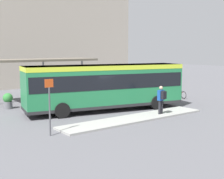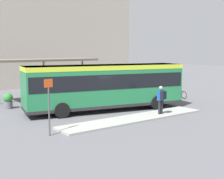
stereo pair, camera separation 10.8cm
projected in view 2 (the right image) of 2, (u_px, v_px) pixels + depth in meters
ground_plane at (106, 110)px, 21.75m from camera, size 120.00×120.00×0.00m
curb_island at (135, 118)px, 18.91m from camera, size 10.14×1.80×0.12m
city_bus at (106, 84)px, 21.52m from camera, size 11.39×4.78×3.17m
pedestrian_waiting at (161, 98)px, 19.79m from camera, size 0.46×0.48×1.80m
bicycle_red at (181, 94)px, 27.19m from camera, size 0.48×1.54×0.67m
bicycle_white at (175, 93)px, 27.85m from camera, size 0.48×1.58×0.68m
bicycle_yellow at (168, 92)px, 28.42m from camera, size 0.48×1.55×0.67m
bicycle_blue at (161, 92)px, 28.90m from camera, size 0.48×1.59×0.69m
station_shelter at (43, 61)px, 26.05m from camera, size 8.95×3.12×3.44m
potted_planter_near_shelter at (8, 100)px, 22.32m from camera, size 0.70×0.70×1.13m
platform_sign at (49, 105)px, 15.13m from camera, size 0.44×0.08×2.80m
station_building at (43, 28)px, 40.75m from camera, size 19.73×11.60×13.94m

